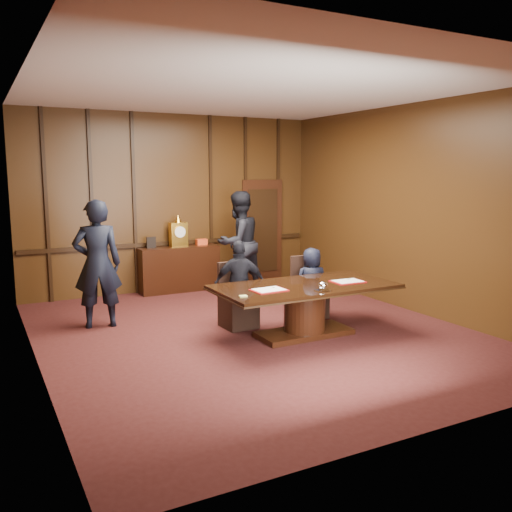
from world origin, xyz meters
The scene contains 13 objects.
room centered at (0.07, 0.14, 1.72)m, with size 7.00×7.04×3.50m.
sideboard centered at (0.00, 3.26, 0.49)m, with size 1.60×0.45×1.54m.
conference_table centered at (0.58, -0.46, 0.51)m, with size 2.62×1.32×0.76m.
folder_left centered at (-0.07, -0.56, 0.77)m, with size 0.47×0.35×0.02m.
folder_right centered at (1.24, -0.59, 0.77)m, with size 0.47×0.35×0.02m.
inkstand centered at (0.58, -0.91, 0.81)m, with size 0.20×0.14×0.12m.
notepad centered at (-0.55, -0.73, 0.77)m, with size 0.10×0.07×0.01m, color #D1CE66.
chair_left centered at (-0.08, 0.41, 0.29)m, with size 0.51×0.51×0.99m.
chair_right centered at (1.23, 0.41, 0.29)m, with size 0.51×0.51×0.99m.
signatory_left centered at (-0.07, 0.34, 0.68)m, with size 0.79×0.33×1.35m, color black.
signatory_right centered at (1.23, 0.34, 0.58)m, with size 0.56×0.37×1.16m, color black.
witness_left centered at (-1.96, 1.42, 0.98)m, with size 0.72×0.47×1.96m, color black.
witness_right centered at (0.96, 2.51, 1.00)m, with size 0.97×0.76×2.00m, color black.
Camera 1 is at (-3.60, -6.89, 2.36)m, focal length 38.00 mm.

